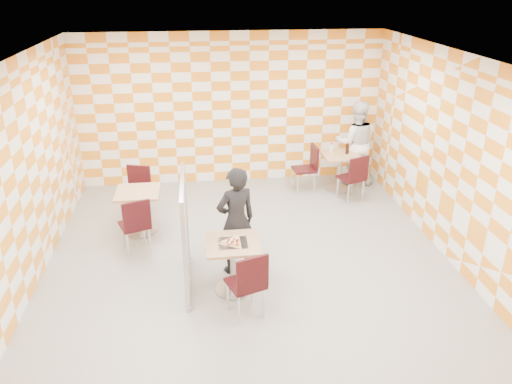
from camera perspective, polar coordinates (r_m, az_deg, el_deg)
room_shell at (r=7.20m, az=-1.12°, el=3.60°), size 7.00×7.00×7.00m
main_table at (r=6.68m, az=-2.64°, el=-7.57°), size 0.70×0.70×0.75m
second_table at (r=9.93m, az=9.57°, el=2.95°), size 0.70×0.70×0.75m
empty_table at (r=8.38m, az=-13.24°, el=-1.41°), size 0.70×0.70×0.75m
chair_main_front at (r=6.17m, az=-0.84°, el=-10.12°), size 0.54×0.55×0.92m
chair_second_front at (r=9.44m, az=11.19°, el=1.92°), size 0.55×0.55×0.92m
chair_second_side at (r=9.82m, az=6.06°, el=3.14°), size 0.47×0.46×0.92m
chair_empty_near at (r=7.73m, az=-13.59°, el=-3.35°), size 0.55×0.55×0.92m
chair_empty_far at (r=8.93m, az=-13.37°, el=0.45°), size 0.53×0.53×0.92m
partition at (r=6.76m, az=-8.08°, el=-4.67°), size 0.08×1.38×1.55m
man_dark at (r=7.00m, az=-2.29°, el=-3.33°), size 0.68×0.56×1.60m
man_white at (r=10.24m, az=11.34°, el=5.51°), size 0.94×0.79×1.71m
pizza_on_foil at (r=6.54m, az=-2.67°, el=-5.70°), size 0.40×0.40×0.04m
sport_bottle at (r=9.92m, az=8.60°, el=5.01°), size 0.06×0.06×0.20m
soda_bottle at (r=9.88m, az=10.39°, el=4.90°), size 0.07×0.07×0.23m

